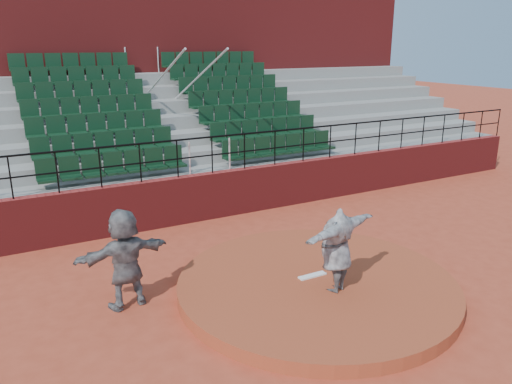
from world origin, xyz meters
TOP-DOWN VIEW (x-y plane):
  - ground at (0.00, 0.00)m, footprint 90.00×90.00m
  - pitchers_mound at (0.00, 0.00)m, footprint 5.50×5.50m
  - pitching_rubber at (0.00, 0.15)m, footprint 0.60×0.15m
  - boundary_wall at (0.00, 5.00)m, footprint 24.00×0.30m
  - wall_railing at (0.00, 5.00)m, footprint 24.04×0.05m
  - seating_deck at (0.00, 8.64)m, footprint 24.00×5.97m
  - press_box_facade at (0.00, 12.60)m, footprint 24.00×3.00m
  - pitcher at (0.05, -0.52)m, footprint 2.08×1.12m
  - fielder at (-3.43, 1.24)m, footprint 1.81×0.73m

SIDE VIEW (x-z plane):
  - ground at x=0.00m, z-range 0.00..0.00m
  - pitchers_mound at x=0.00m, z-range 0.00..0.25m
  - pitching_rubber at x=0.00m, z-range 0.25..0.28m
  - boundary_wall at x=0.00m, z-range 0.00..1.30m
  - fielder at x=-3.43m, z-range 0.00..1.91m
  - pitcher at x=0.05m, z-range 0.25..1.88m
  - seating_deck at x=0.00m, z-range -0.86..3.77m
  - wall_railing at x=0.00m, z-range 1.52..2.54m
  - press_box_facade at x=0.00m, z-range 0.00..7.10m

